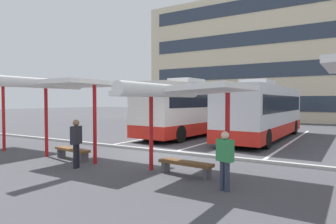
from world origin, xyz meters
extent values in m
plane|color=#47474C|center=(0.00, 0.00, 0.00)|extent=(160.00, 160.00, 0.00)
cube|color=beige|center=(0.00, 30.23, 7.53)|extent=(34.29, 12.94, 15.05)
cube|color=#2D3847|center=(0.00, 23.73, 2.07)|extent=(31.55, 0.08, 1.66)
cube|color=#2D3847|center=(0.00, 23.73, 5.83)|extent=(31.55, 0.08, 1.66)
cube|color=#2D3847|center=(0.00, 23.73, 9.59)|extent=(31.55, 0.08, 1.66)
cube|color=#2D3847|center=(0.00, 23.73, 13.36)|extent=(31.55, 0.08, 1.66)
cube|color=silver|center=(-2.22, 7.95, 1.87)|extent=(3.32, 11.48, 3.19)
cube|color=red|center=(-2.22, 7.95, 0.64)|extent=(3.36, 11.52, 0.73)
cube|color=black|center=(-2.22, 7.95, 2.45)|extent=(3.29, 10.58, 0.94)
cube|color=black|center=(-1.85, 13.58, 2.26)|extent=(2.28, 0.23, 1.92)
cube|color=silver|center=(-2.31, 6.54, 3.65)|extent=(1.69, 2.30, 0.36)
cylinder|color=black|center=(-3.15, 12.09, 0.50)|extent=(0.36, 1.02, 1.00)
cylinder|color=black|center=(-0.76, 11.94, 0.50)|extent=(0.36, 1.02, 1.00)
cylinder|color=black|center=(-3.67, 3.97, 0.50)|extent=(0.36, 1.02, 1.00)
cylinder|color=black|center=(-1.29, 3.82, 0.50)|extent=(0.36, 1.02, 1.00)
cube|color=silver|center=(2.30, 8.12, 1.76)|extent=(2.64, 11.04, 2.96)
cube|color=red|center=(2.30, 8.12, 0.62)|extent=(2.68, 11.08, 0.69)
cube|color=black|center=(2.30, 8.12, 2.21)|extent=(2.66, 10.16, 0.95)
cube|color=black|center=(2.34, 13.59, 2.11)|extent=(2.25, 0.10, 1.78)
cube|color=silver|center=(2.29, 6.74, 3.42)|extent=(1.55, 2.21, 0.36)
cylinder|color=black|center=(1.15, 12.03, 0.50)|extent=(0.31, 1.00, 1.00)
cylinder|color=black|center=(3.50, 12.02, 0.50)|extent=(0.31, 1.00, 1.00)
cylinder|color=black|center=(1.09, 4.21, 0.50)|extent=(0.31, 1.00, 1.00)
cylinder|color=black|center=(3.45, 4.20, 0.50)|extent=(0.31, 1.00, 1.00)
cube|color=white|center=(-4.05, 8.17, 0.00)|extent=(0.16, 14.00, 0.01)
cube|color=white|center=(0.00, 8.17, 0.00)|extent=(0.16, 14.00, 0.01)
cube|color=white|center=(4.05, 8.17, 0.00)|extent=(0.16, 14.00, 0.01)
cylinder|color=red|center=(-7.06, -2.95, 1.57)|extent=(0.14, 0.14, 3.13)
cylinder|color=red|center=(-4.05, -2.83, 1.49)|extent=(0.14, 0.14, 2.98)
cylinder|color=red|center=(-1.18, -2.83, 1.49)|extent=(0.14, 0.14, 2.98)
cube|color=white|center=(-2.61, -2.83, 3.06)|extent=(3.87, 3.07, 0.18)
cylinder|color=white|center=(-2.61, -4.21, 3.03)|extent=(0.36, 3.87, 0.36)
cube|color=brown|center=(-2.61, -2.68, 0.40)|extent=(1.95, 0.67, 0.10)
cube|color=#4C4C51|center=(-3.41, -2.57, 0.17)|extent=(0.16, 0.35, 0.35)
cube|color=#4C4C51|center=(-1.82, -2.79, 0.17)|extent=(0.16, 0.35, 0.35)
cylinder|color=red|center=(1.20, -2.54, 1.31)|extent=(0.14, 0.14, 2.62)
cylinder|color=red|center=(3.94, -2.54, 1.31)|extent=(0.14, 0.14, 2.62)
cube|color=white|center=(2.57, -2.54, 2.70)|extent=(3.75, 3.11, 0.35)
cylinder|color=white|center=(2.57, -3.94, 2.67)|extent=(0.36, 3.74, 0.36)
cube|color=brown|center=(2.57, -2.59, 0.40)|extent=(1.89, 0.55, 0.10)
cube|color=#4C4C51|center=(1.79, -2.54, 0.17)|extent=(0.14, 0.34, 0.35)
cube|color=#4C4C51|center=(3.35, -2.65, 0.17)|extent=(0.14, 0.34, 0.35)
cube|color=#ADADA8|center=(0.00, 0.66, 0.06)|extent=(44.00, 0.24, 0.12)
cylinder|color=#33384C|center=(4.31, -3.51, 0.39)|extent=(0.14, 0.14, 0.78)
cylinder|color=#33384C|center=(4.16, -3.45, 0.39)|extent=(0.14, 0.14, 0.78)
cube|color=#338C4C|center=(4.23, -3.48, 1.07)|extent=(0.50, 0.37, 0.59)
sphere|color=beige|center=(4.23, -3.48, 1.47)|extent=(0.21, 0.21, 0.21)
cylinder|color=black|center=(-1.27, -3.60, 0.42)|extent=(0.14, 0.14, 0.85)
cylinder|color=black|center=(-1.20, -3.76, 0.42)|extent=(0.14, 0.14, 0.85)
cube|color=#26262D|center=(-1.23, -3.68, 1.17)|extent=(0.39, 0.54, 0.64)
sphere|color=#936B4C|center=(-1.23, -3.68, 1.60)|extent=(0.23, 0.23, 0.23)
camera|label=1|loc=(7.10, -10.97, 2.37)|focal=32.17mm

